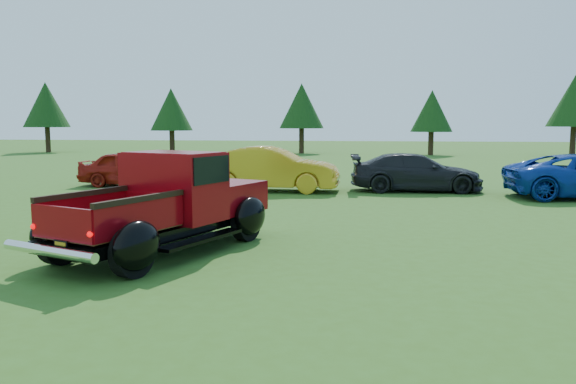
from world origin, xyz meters
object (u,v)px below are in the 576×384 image
Objects in this scene: tree_mid_left at (302,106)px; show_car_red at (132,169)px; tree_west at (171,110)px; tree_mid_right at (432,111)px; show_car_grey at (416,172)px; tree_far_west at (46,105)px; show_car_yellow at (271,169)px; tree_east at (575,100)px; pickup_truck at (175,203)px.

tree_mid_left is 1.41× the size of show_car_red.
tree_west reaches higher than tree_mid_right.
tree_mid_right is 21.47m from show_car_grey.
tree_far_west is 26.22m from show_car_red.
tree_mid_left reaches higher than show_car_yellow.
tree_mid_right is 1.02× the size of show_car_yellow.
tree_east is 1.30× the size of show_car_grey.
tree_mid_left is 1.16× the size of show_car_yellow.
tree_mid_right reaches higher than show_car_red.
show_car_red is at bearing 138.78° from pickup_truck.
tree_mid_right is at bearing 3.18° from tree_west.
tree_far_west is 0.96× the size of tree_east.
show_car_red is 5.06m from show_car_yellow.
pickup_truck is at bearing -87.85° from tree_mid_left.
tree_mid_left is at bearing 175.24° from tree_east.
tree_mid_right reaches higher than show_car_grey.
tree_east is at bearing -36.50° from show_car_yellow.
tree_east is at bearing -4.76° from tree_mid_left.
tree_far_west is at bearing 179.23° from tree_east.
tree_east reaches higher than pickup_truck.
tree_east is 29.82m from show_car_red.
tree_west is 0.96× the size of pickup_truck.
tree_east is 24.03m from show_car_grey.
show_car_red is at bearing 85.75° from show_car_grey.
tree_mid_left is at bearing 173.66° from tree_mid_right.
tree_mid_right reaches higher than show_car_yellow.
tree_east is 1.25× the size of show_car_yellow.
show_car_yellow reaches higher than show_car_grey.
tree_west is 25.29m from show_car_grey.
pickup_truck is 10.27m from show_car_red.
tree_mid_right is 31.17m from pickup_truck.
tree_west is 1.11× the size of show_car_grey.
tree_far_west is 32.93m from show_car_grey.
show_car_red is 0.86× the size of show_car_grey.
show_car_grey is at bearing -81.27° from show_car_yellow.
show_car_red reaches higher than show_car_grey.
tree_far_west is 19.03m from tree_mid_left.
tree_mid_left is 1.04× the size of pickup_truck.
show_car_red is (5.50, -19.94, -2.50)m from tree_west.
tree_mid_left is 1.14× the size of tree_mid_right.
show_car_grey is (25.08, -21.14, -2.92)m from tree_far_west.
show_car_yellow is at bearing -127.85° from tree_east.
tree_mid_left reaches higher than pickup_truck.
tree_mid_left is 9.06m from tree_mid_right.
tree_far_west reaches higher than tree_west.
tree_far_west is 1.46× the size of show_car_red.
tree_east reaches higher than tree_far_west.
show_car_grey is (4.58, 0.59, -0.11)m from show_car_yellow.
show_car_yellow is at bearing -46.68° from tree_far_west.
tree_mid_right is (28.00, -0.00, -0.55)m from tree_far_west.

